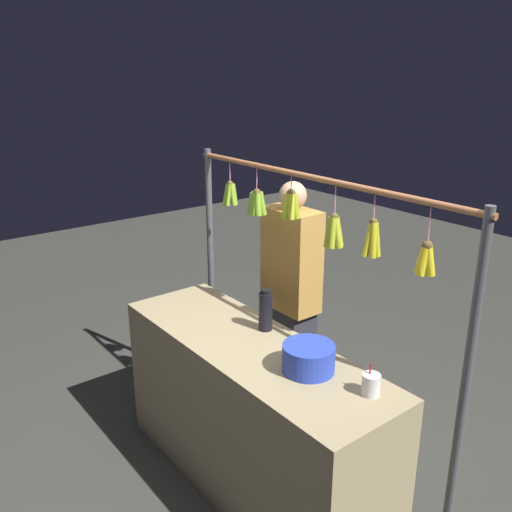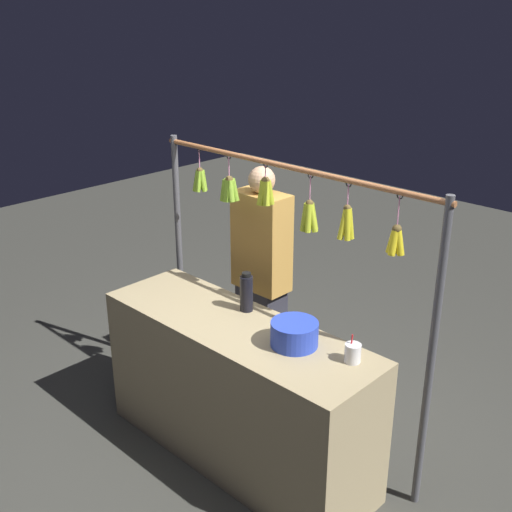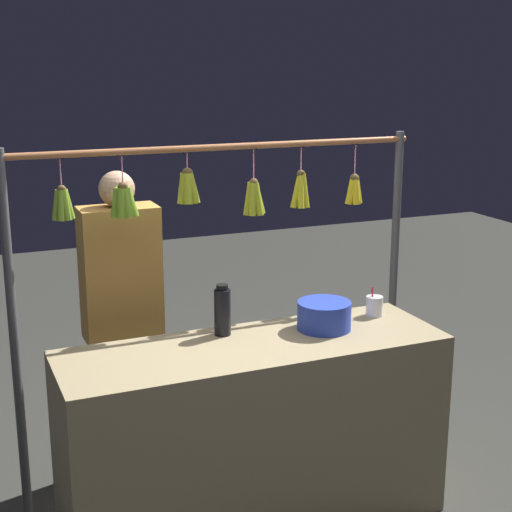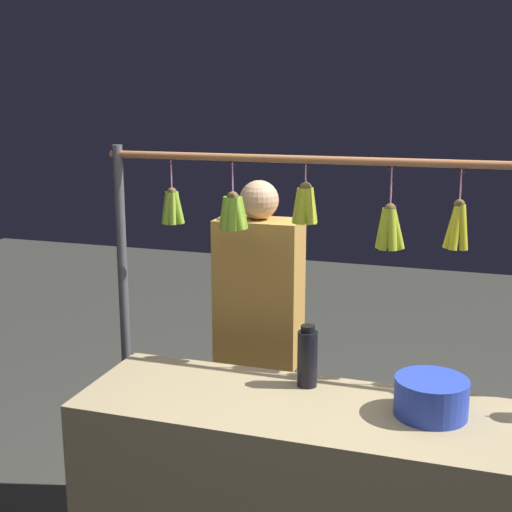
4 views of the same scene
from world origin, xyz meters
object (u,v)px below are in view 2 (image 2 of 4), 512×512
at_px(blue_bucket, 294,334).
at_px(drink_cup, 353,353).
at_px(vendor_person, 261,283).
at_px(water_bottle, 246,293).

height_order(blue_bucket, drink_cup, drink_cup).
bearing_deg(blue_bucket, vendor_person, -36.83).
distance_m(drink_cup, vendor_person, 1.30).
bearing_deg(vendor_person, water_bottle, 125.16).
height_order(water_bottle, blue_bucket, water_bottle).
distance_m(water_bottle, blue_bucket, 0.50).
distance_m(blue_bucket, vendor_person, 1.06).
relative_size(water_bottle, drink_cup, 1.63).
bearing_deg(drink_cup, blue_bucket, 13.41).
bearing_deg(drink_cup, water_bottle, -2.72).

